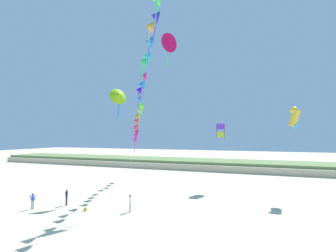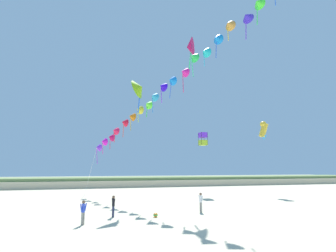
{
  "view_description": "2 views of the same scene",
  "coord_description": "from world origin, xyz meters",
  "px_view_note": "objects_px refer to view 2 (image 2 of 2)",
  "views": [
    {
      "loc": [
        12.94,
        -18.05,
        7.74
      ],
      "look_at": [
        1.39,
        11.75,
        8.94
      ],
      "focal_mm": 28.0,
      "sensor_mm": 36.0,
      "label": 1
    },
    {
      "loc": [
        -9.8,
        -17.48,
        3.97
      ],
      "look_at": [
        -1.76,
        11.83,
        8.88
      ],
      "focal_mm": 28.0,
      "sensor_mm": 36.0,
      "label": 2
    }
  ],
  "objects_px": {
    "person_near_left": "(201,201)",
    "person_near_right": "(83,211)",
    "large_kite_low_lead": "(203,139)",
    "large_kite_outer_drift": "(190,47)",
    "large_kite_mid_trail": "(263,130)",
    "large_kite_high_solo": "(139,88)",
    "beach_ball": "(156,215)",
    "person_mid_center": "(113,205)"
  },
  "relations": [
    {
      "from": "person_mid_center",
      "to": "person_near_left",
      "type": "bearing_deg",
      "value": 2.18
    },
    {
      "from": "large_kite_low_lead",
      "to": "person_near_right",
      "type": "bearing_deg",
      "value": -133.6
    },
    {
      "from": "large_kite_high_solo",
      "to": "large_kite_outer_drift",
      "type": "height_order",
      "value": "large_kite_outer_drift"
    },
    {
      "from": "large_kite_mid_trail",
      "to": "large_kite_high_solo",
      "type": "xyz_separation_m",
      "value": [
        -21.22,
        -7.12,
        2.98
      ]
    },
    {
      "from": "person_near_left",
      "to": "large_kite_high_solo",
      "type": "xyz_separation_m",
      "value": [
        -4.96,
        5.71,
        12.03
      ]
    },
    {
      "from": "large_kite_low_lead",
      "to": "large_kite_mid_trail",
      "type": "height_order",
      "value": "large_kite_mid_trail"
    },
    {
      "from": "large_kite_high_solo",
      "to": "large_kite_outer_drift",
      "type": "bearing_deg",
      "value": 6.21
    },
    {
      "from": "large_kite_high_solo",
      "to": "large_kite_outer_drift",
      "type": "distance_m",
      "value": 9.02
    },
    {
      "from": "person_near_right",
      "to": "beach_ball",
      "type": "xyz_separation_m",
      "value": [
        5.63,
        1.49,
        -0.8
      ]
    },
    {
      "from": "large_kite_low_lead",
      "to": "large_kite_outer_drift",
      "type": "height_order",
      "value": "large_kite_outer_drift"
    },
    {
      "from": "large_kite_high_solo",
      "to": "beach_ball",
      "type": "distance_m",
      "value": 14.64
    },
    {
      "from": "large_kite_low_lead",
      "to": "large_kite_mid_trail",
      "type": "distance_m",
      "value": 9.95
    },
    {
      "from": "large_kite_mid_trail",
      "to": "large_kite_high_solo",
      "type": "bearing_deg",
      "value": -161.45
    },
    {
      "from": "person_near_left",
      "to": "large_kite_high_solo",
      "type": "distance_m",
      "value": 14.21
    },
    {
      "from": "beach_ball",
      "to": "person_near_left",
      "type": "bearing_deg",
      "value": 15.78
    },
    {
      "from": "large_kite_low_lead",
      "to": "large_kite_outer_drift",
      "type": "relative_size",
      "value": 0.46
    },
    {
      "from": "person_near_left",
      "to": "person_near_right",
      "type": "relative_size",
      "value": 1.03
    },
    {
      "from": "person_near_left",
      "to": "large_kite_outer_drift",
      "type": "bearing_deg",
      "value": 76.51
    },
    {
      "from": "large_kite_high_solo",
      "to": "person_near_right",
      "type": "bearing_deg",
      "value": -121.48
    },
    {
      "from": "person_mid_center",
      "to": "large_kite_low_lead",
      "type": "relative_size",
      "value": 0.86
    },
    {
      "from": "large_kite_mid_trail",
      "to": "large_kite_high_solo",
      "type": "relative_size",
      "value": 0.74
    },
    {
      "from": "person_near_right",
      "to": "large_kite_mid_trail",
      "type": "height_order",
      "value": "large_kite_mid_trail"
    },
    {
      "from": "person_near_left",
      "to": "large_kite_high_solo",
      "type": "relative_size",
      "value": 0.43
    },
    {
      "from": "person_near_left",
      "to": "person_near_right",
      "type": "bearing_deg",
      "value": -164.74
    },
    {
      "from": "person_near_right",
      "to": "large_kite_low_lead",
      "type": "xyz_separation_m",
      "value": [
        16.8,
        17.64,
        7.53
      ]
    },
    {
      "from": "person_mid_center",
      "to": "large_kite_high_solo",
      "type": "bearing_deg",
      "value": 64.07
    },
    {
      "from": "large_kite_low_lead",
      "to": "large_kite_mid_trail",
      "type": "bearing_deg",
      "value": -11.98
    },
    {
      "from": "person_near_left",
      "to": "person_mid_center",
      "type": "xyz_separation_m",
      "value": [
        -7.88,
        -0.3,
        -0.01
      ]
    },
    {
      "from": "large_kite_outer_drift",
      "to": "person_near_left",
      "type": "bearing_deg",
      "value": -103.49
    },
    {
      "from": "beach_ball",
      "to": "large_kite_outer_drift",
      "type": "bearing_deg",
      "value": 51.76
    },
    {
      "from": "person_near_right",
      "to": "large_kite_low_lead",
      "type": "height_order",
      "value": "large_kite_low_lead"
    },
    {
      "from": "person_near_right",
      "to": "beach_ball",
      "type": "distance_m",
      "value": 5.88
    },
    {
      "from": "large_kite_low_lead",
      "to": "large_kite_mid_trail",
      "type": "xyz_separation_m",
      "value": [
        9.62,
        -2.04,
        1.55
      ]
    },
    {
      "from": "large_kite_high_solo",
      "to": "large_kite_outer_drift",
      "type": "relative_size",
      "value": 0.95
    },
    {
      "from": "large_kite_mid_trail",
      "to": "beach_ball",
      "type": "relative_size",
      "value": 8.4
    },
    {
      "from": "beach_ball",
      "to": "large_kite_low_lead",
      "type": "bearing_deg",
      "value": 55.32
    },
    {
      "from": "person_near_left",
      "to": "person_near_right",
      "type": "xyz_separation_m",
      "value": [
        -10.15,
        -2.77,
        -0.03
      ]
    },
    {
      "from": "person_near_right",
      "to": "large_kite_high_solo",
      "type": "distance_m",
      "value": 15.63
    },
    {
      "from": "large_kite_high_solo",
      "to": "person_near_left",
      "type": "bearing_deg",
      "value": -49.01
    },
    {
      "from": "large_kite_low_lead",
      "to": "large_kite_high_solo",
      "type": "distance_m",
      "value": 15.46
    },
    {
      "from": "large_kite_high_solo",
      "to": "beach_ball",
      "type": "bearing_deg",
      "value": -86.44
    },
    {
      "from": "person_near_left",
      "to": "large_kite_low_lead",
      "type": "height_order",
      "value": "large_kite_low_lead"
    }
  ]
}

